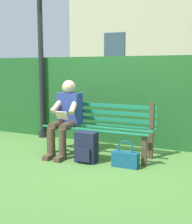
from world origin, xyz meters
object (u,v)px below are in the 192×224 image
park_bench (101,127)px  person_seated (66,115)px  lamp_post (40,20)px  backpack (86,147)px  handbag (125,159)px

park_bench → person_seated: (0.53, 0.19, 0.19)m
person_seated → lamp_post: lamp_post is taller
person_seated → backpack: 0.70m
person_seated → lamp_post: 2.13m
person_seated → backpack: bearing=151.0°
park_bench → lamp_post: size_ratio=0.51×
park_bench → handbag: park_bench is taller
park_bench → lamp_post: (1.56, -0.63, 1.86)m
park_bench → backpack: bearing=85.6°
park_bench → handbag: 0.79m
handbag → lamp_post: bearing=-26.8°
handbag → lamp_post: lamp_post is taller
backpack → handbag: backpack is taller
backpack → person_seated: bearing=-29.0°
person_seated → handbag: person_seated is taller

